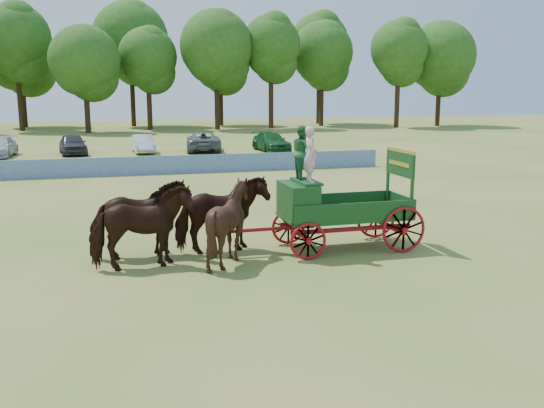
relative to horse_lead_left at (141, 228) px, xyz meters
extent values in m
plane|color=#A28C49|center=(3.64, 0.64, -1.14)|extent=(160.00, 160.00, 0.00)
imported|color=black|center=(0.00, 0.00, 0.00)|extent=(2.83, 1.52, 2.29)
imported|color=black|center=(0.00, 1.10, 0.00)|extent=(2.78, 1.41, 2.29)
imported|color=black|center=(2.40, 0.00, 0.00)|extent=(2.46, 2.30, 2.29)
imported|color=black|center=(2.40, 1.10, 0.00)|extent=(2.84, 1.54, 2.29)
cube|color=#A91011|center=(4.60, 0.55, -0.54)|extent=(0.12, 2.00, 0.12)
cube|color=#A91011|center=(7.60, 0.55, -0.54)|extent=(0.12, 2.00, 0.12)
cube|color=#A91011|center=(6.10, 0.00, -0.42)|extent=(3.80, 0.10, 0.12)
cube|color=#A91011|center=(6.10, 1.10, -0.42)|extent=(3.80, 0.10, 0.12)
cube|color=#A91011|center=(3.70, 0.55, -0.39)|extent=(2.80, 0.09, 0.09)
cube|color=#17471F|center=(6.10, 0.55, -0.14)|extent=(3.80, 1.80, 0.10)
cube|color=#17471F|center=(6.10, -0.33, 0.16)|extent=(3.80, 0.06, 0.55)
cube|color=#17471F|center=(6.10, 1.43, 0.16)|extent=(3.80, 0.06, 0.55)
cube|color=#17471F|center=(7.98, 0.55, 0.16)|extent=(0.06, 1.80, 0.55)
cube|color=#17471F|center=(4.60, 0.55, 0.41)|extent=(0.85, 1.70, 1.05)
cube|color=#17471F|center=(4.85, 0.55, 0.98)|extent=(0.55, 1.50, 0.08)
cube|color=#17471F|center=(4.22, 0.55, 0.21)|extent=(0.10, 1.60, 0.65)
cube|color=#17471F|center=(4.40, 0.55, -0.09)|extent=(0.55, 1.60, 0.06)
cube|color=#17471F|center=(7.90, -0.25, 0.81)|extent=(0.08, 0.08, 1.80)
cube|color=#17471F|center=(7.90, 1.35, 0.81)|extent=(0.08, 0.08, 1.80)
cube|color=#17471F|center=(7.90, 0.55, 1.41)|extent=(0.07, 1.75, 0.75)
cube|color=yellow|center=(7.90, 0.55, 1.81)|extent=(0.08, 1.80, 0.09)
cube|color=yellow|center=(7.86, 0.55, 1.41)|extent=(0.02, 1.30, 0.12)
torus|color=#A91011|center=(4.60, -0.40, -0.59)|extent=(1.09, 0.09, 1.09)
torus|color=#A91011|center=(4.60, 1.50, -0.59)|extent=(1.09, 0.09, 1.09)
torus|color=#A91011|center=(7.60, -0.40, -0.44)|extent=(1.39, 0.09, 1.39)
torus|color=#A91011|center=(7.60, 1.50, -0.44)|extent=(1.39, 0.09, 1.39)
imported|color=#DAA7BB|center=(4.85, 0.20, 1.82)|extent=(0.38, 0.59, 1.61)
imported|color=#276939|center=(4.85, 0.90, 1.81)|extent=(0.60, 0.78, 1.60)
cube|color=navy|center=(2.64, 18.64, -0.62)|extent=(26.00, 0.08, 1.05)
imported|color=#333338|center=(-3.03, 31.16, -0.37)|extent=(2.35, 4.72, 1.55)
imported|color=silver|center=(2.08, 30.83, -0.46)|extent=(1.64, 4.20, 1.36)
imported|color=slate|center=(6.72, 30.91, -0.37)|extent=(3.30, 5.88, 1.55)
imported|color=#144C1E|center=(11.85, 29.54, -0.43)|extent=(2.34, 5.05, 1.43)
cylinder|color=#382314|center=(-9.77, 59.50, 1.69)|extent=(0.60, 0.60, 5.67)
sphere|color=#205215|center=(-9.77, 59.50, 9.31)|extent=(7.83, 7.83, 7.83)
cylinder|color=#382314|center=(-2.34, 54.46, 1.00)|extent=(0.60, 0.60, 4.28)
sphere|color=#205215|center=(-2.34, 54.46, 6.75)|extent=(7.67, 7.67, 7.67)
cylinder|color=#382314|center=(4.68, 57.49, 1.16)|extent=(0.60, 0.60, 4.62)
sphere|color=#205215|center=(4.68, 57.49, 7.36)|extent=(6.85, 6.85, 6.85)
cylinder|color=#382314|center=(12.48, 55.80, 1.49)|extent=(0.60, 0.60, 5.28)
sphere|color=#205215|center=(12.48, 55.80, 8.57)|extent=(8.55, 8.55, 8.55)
cylinder|color=#382314|center=(19.26, 56.18, 1.60)|extent=(0.60, 0.60, 5.49)
sphere|color=#205215|center=(19.26, 56.18, 8.97)|extent=(7.02, 7.02, 7.02)
cylinder|color=#382314|center=(27.03, 59.47, 1.42)|extent=(0.60, 0.60, 5.13)
sphere|color=#205215|center=(27.03, 59.47, 8.31)|extent=(7.99, 7.99, 7.99)
cylinder|color=#382314|center=(34.99, 53.67, 1.48)|extent=(0.60, 0.60, 5.26)
sphere|color=#205215|center=(34.99, 53.67, 8.54)|extent=(7.07, 7.07, 7.07)
cylinder|color=#382314|center=(41.82, 55.37, 1.29)|extent=(0.60, 0.60, 4.88)
sphere|color=#205215|center=(41.82, 55.37, 7.84)|extent=(8.96, 8.96, 8.96)
cylinder|color=#382314|center=(-10.25, 67.24, 1.29)|extent=(0.60, 0.60, 4.87)
sphere|color=#205215|center=(-10.25, 67.24, 7.83)|extent=(8.91, 8.91, 8.91)
cylinder|color=#382314|center=(3.18, 65.27, 1.85)|extent=(0.60, 0.60, 5.98)
sphere|color=#205215|center=(3.18, 65.27, 9.88)|extent=(9.68, 9.68, 9.68)
cylinder|color=#382314|center=(14.55, 64.13, 1.21)|extent=(0.60, 0.60, 4.70)
sphere|color=#205215|center=(14.55, 64.13, 7.52)|extent=(7.84, 7.84, 7.84)
cylinder|color=#382314|center=(28.47, 64.52, 1.86)|extent=(0.60, 0.60, 6.01)
sphere|color=#205215|center=(28.47, 64.52, 9.93)|extent=(8.01, 8.01, 8.01)
camera|label=1|loc=(-0.90, -16.21, 3.67)|focal=40.00mm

